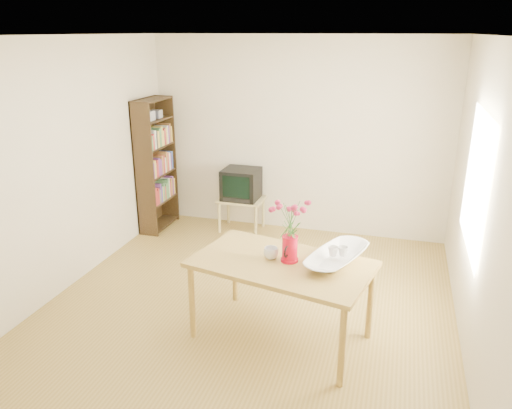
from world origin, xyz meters
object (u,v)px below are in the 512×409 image
(pitcher, at_px, (290,250))
(bowl, at_px, (339,235))
(television, at_px, (242,183))
(table, at_px, (282,270))
(mug, at_px, (271,253))

(pitcher, height_order, bowl, bowl)
(television, bearing_deg, pitcher, -62.37)
(pitcher, bearing_deg, television, 123.58)
(table, xyz_separation_m, bowl, (0.46, 0.15, 0.32))
(pitcher, relative_size, mug, 1.80)
(mug, xyz_separation_m, bowl, (0.56, 0.11, 0.20))
(mug, bearing_deg, table, 134.78)
(table, relative_size, bowl, 3.17)
(bowl, bearing_deg, mug, -168.87)
(pitcher, bearing_deg, bowl, 22.51)
(mug, relative_size, bowl, 0.25)
(table, relative_size, mug, 12.78)
(bowl, bearing_deg, pitcher, -163.99)
(pitcher, bearing_deg, table, -139.16)
(table, distance_m, pitcher, 0.19)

